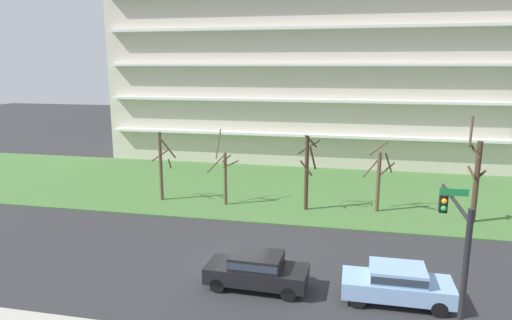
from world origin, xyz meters
name	(u,v)px	position (x,y,z in m)	size (l,w,h in m)	color
ground	(241,266)	(0.00, 0.00, 0.00)	(160.00, 160.00, 0.00)	#2D2D30
grass_lawn_strip	(284,189)	(0.00, 14.00, 0.04)	(80.00, 16.00, 0.08)	#477238
apartment_building	(305,65)	(0.00, 27.20, 9.58)	(38.23, 11.36, 19.15)	beige
tree_far_left	(162,165)	(-8.06, 9.29, 2.64)	(1.86, 1.87, 4.98)	brown
tree_left	(224,173)	(-3.44, 9.23, 2.26)	(2.10, 1.73, 5.27)	brown
tree_center	(307,170)	(2.24, 9.22, 2.79)	(1.51, 1.50, 5.22)	#423023
tree_right	(379,177)	(6.89, 9.91, 2.36)	(2.03, 1.92, 4.68)	brown
tree_far_right	(476,178)	(12.48, 8.93, 2.88)	(1.24, 1.38, 6.56)	#423023
sedan_black_near_left	(257,269)	(1.23, -2.00, 0.87)	(4.46, 1.94, 1.57)	black
sedan_blue_center_left	(397,283)	(7.09, -2.00, 0.87)	(4.40, 1.80, 1.57)	#8CB2E0
traffic_signal_mast	(455,248)	(8.43, -5.14, 3.80)	(0.90, 4.22, 5.59)	black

